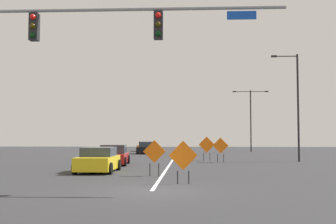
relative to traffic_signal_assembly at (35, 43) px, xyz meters
name	(u,v)px	position (x,y,z in m)	size (l,w,h in m)	color
ground	(152,191)	(4.51, 0.01, -5.59)	(135.76, 135.76, 0.00)	#2D2D30
road_centre_stripe	(178,152)	(4.51, 37.72, -5.58)	(0.16, 75.42, 0.01)	white
traffic_signal_assembly	(35,43)	(0.00, 0.00, 0.00)	(14.46, 0.44, 7.45)	gray
street_lamp_mid_right	(251,115)	(14.07, 40.35, -0.70)	(4.66, 0.24, 8.10)	black
street_lamp_mid_left	(296,102)	(14.56, 18.75, -0.79)	(2.17, 0.24, 8.69)	black
construction_sign_left_shoulder	(221,147)	(8.39, 17.79, -4.37)	(1.23, 0.30, 1.94)	orange
construction_sign_right_lane	(154,153)	(4.13, 5.97, -4.43)	(1.18, 0.15, 1.84)	orange
construction_sign_left_lane	(207,146)	(7.39, 19.81, -4.33)	(1.33, 0.34, 2.02)	orange
construction_sign_median_near	(183,157)	(5.65, 2.46, -4.45)	(1.24, 0.32, 1.84)	orange
car_black_approaching	(146,148)	(0.93, 33.90, -4.93)	(1.98, 3.97, 1.41)	black
car_red_mid	(113,156)	(0.51, 14.40, -4.94)	(2.32, 4.31, 1.43)	red
car_yellow_far	(98,160)	(0.73, 8.21, -4.92)	(2.14, 4.11, 1.41)	gold
car_orange_distant	(146,147)	(0.07, 41.91, -4.96)	(2.23, 4.55, 1.34)	orange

